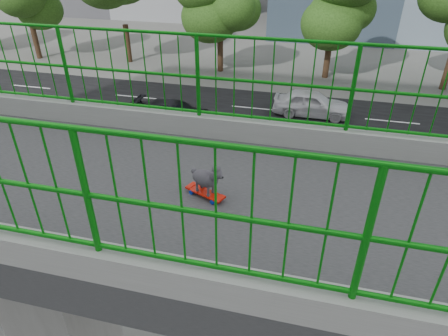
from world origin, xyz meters
The scene contains 11 objects.
road centered at (-13.00, 0.00, 0.01)m, with size 18.00×90.00×0.02m, color black.
footbridge centered at (0.00, 0.00, 5.22)m, with size 3.00×24.00×7.00m.
railing centered at (0.00, 0.00, 7.21)m, with size 3.00×24.00×1.42m.
street_trees centered at (-26.03, 1.06, 4.72)m, with size 5.30×60.40×7.26m.
skateboard centered at (0.08, 2.51, 7.05)m, with size 0.32×0.49×0.06m.
poodle centered at (0.08, 2.54, 7.26)m, with size 0.28×0.41×0.37m.
car_0 centered at (-6.00, -5.70, 0.80)m, with size 1.90×4.72×1.61m, color #9B9BA0.
car_1 centered at (-9.20, 2.87, 0.71)m, with size 1.51×4.34×1.43m, color red.
car_3 centered at (-15.60, -4.00, 0.69)m, with size 1.93×4.76×1.38m, color black.
car_4 centered at (-18.80, 3.33, 0.75)m, with size 1.78×4.42×1.51m, color silver.
car_7 centered at (-12.40, 8.71, 0.66)m, with size 1.85×4.54×1.32m, color black.
Camera 1 is at (3.48, 3.57, 9.55)m, focal length 31.49 mm.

